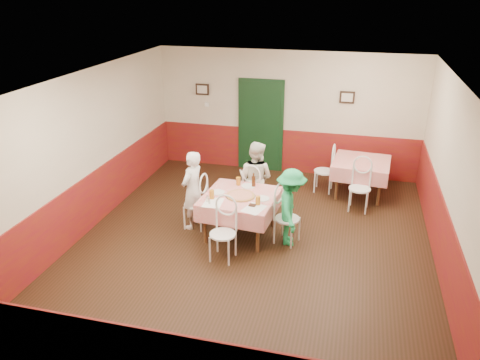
% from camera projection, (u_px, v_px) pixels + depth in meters
% --- Properties ---
extents(floor, '(7.00, 7.00, 0.00)m').
position_uv_depth(floor, '(253.00, 243.00, 8.06)').
color(floor, black).
rests_on(floor, ground).
extents(ceiling, '(7.00, 7.00, 0.00)m').
position_uv_depth(ceiling, '(255.00, 81.00, 6.96)').
color(ceiling, white).
rests_on(ceiling, back_wall).
extents(back_wall, '(6.00, 0.10, 2.80)m').
position_uv_depth(back_wall, '(287.00, 113.00, 10.63)').
color(back_wall, beige).
rests_on(back_wall, ground).
extents(front_wall, '(6.00, 0.10, 2.80)m').
position_uv_depth(front_wall, '(172.00, 301.00, 4.39)').
color(front_wall, beige).
rests_on(front_wall, ground).
extents(left_wall, '(0.10, 7.00, 2.80)m').
position_uv_depth(left_wall, '(87.00, 153.00, 8.19)').
color(left_wall, beige).
rests_on(left_wall, ground).
extents(right_wall, '(0.10, 7.00, 2.80)m').
position_uv_depth(right_wall, '(453.00, 187.00, 6.83)').
color(right_wall, beige).
rests_on(right_wall, ground).
extents(wainscot_back, '(6.00, 0.03, 1.00)m').
position_uv_depth(wainscot_back, '(286.00, 151.00, 10.97)').
color(wainscot_back, maroon).
rests_on(wainscot_back, ground).
extents(wainscot_left, '(0.03, 7.00, 1.00)m').
position_uv_depth(wainscot_left, '(94.00, 199.00, 8.54)').
color(wainscot_left, maroon).
rests_on(wainscot_left, ground).
extents(wainscot_right, '(0.03, 7.00, 1.00)m').
position_uv_depth(wainscot_right, '(442.00, 240.00, 7.19)').
color(wainscot_right, maroon).
rests_on(wainscot_right, ground).
extents(door, '(0.96, 0.06, 2.10)m').
position_uv_depth(door, '(261.00, 127.00, 10.86)').
color(door, black).
rests_on(door, ground).
extents(picture_left, '(0.32, 0.03, 0.26)m').
position_uv_depth(picture_left, '(202.00, 89.00, 10.86)').
color(picture_left, black).
rests_on(picture_left, back_wall).
extents(picture_right, '(0.32, 0.03, 0.26)m').
position_uv_depth(picture_right, '(347.00, 97.00, 10.12)').
color(picture_right, black).
rests_on(picture_right, back_wall).
extents(thermostat, '(0.10, 0.03, 0.10)m').
position_uv_depth(thermostat, '(207.00, 104.00, 10.98)').
color(thermostat, white).
rests_on(thermostat, back_wall).
extents(main_table, '(1.32, 1.32, 0.77)m').
position_uv_depth(main_table, '(240.00, 215.00, 8.22)').
color(main_table, red).
rests_on(main_table, ground).
extents(second_table, '(1.21, 1.21, 0.77)m').
position_uv_depth(second_table, '(360.00, 178.00, 9.78)').
color(second_table, red).
rests_on(second_table, ground).
extents(chair_left, '(0.45, 0.45, 0.90)m').
position_uv_depth(chair_left, '(196.00, 205.00, 8.44)').
color(chair_left, white).
rests_on(chair_left, ground).
extents(chair_right, '(0.52, 0.52, 0.90)m').
position_uv_depth(chair_right, '(287.00, 219.00, 7.93)').
color(chair_right, white).
rests_on(chair_right, ground).
extents(chair_far, '(0.47, 0.47, 0.90)m').
position_uv_depth(chair_far, '(254.00, 192.00, 8.93)').
color(chair_far, white).
rests_on(chair_far, ground).
extents(chair_near, '(0.46, 0.46, 0.90)m').
position_uv_depth(chair_near, '(223.00, 234.00, 7.45)').
color(chair_near, white).
rests_on(chair_near, ground).
extents(chair_second_a, '(0.45, 0.45, 0.90)m').
position_uv_depth(chair_second_a, '(324.00, 171.00, 9.92)').
color(chair_second_a, white).
rests_on(chair_second_a, ground).
extents(chair_second_b, '(0.45, 0.45, 0.90)m').
position_uv_depth(chair_second_b, '(360.00, 189.00, 9.08)').
color(chair_second_b, white).
rests_on(chair_second_b, ground).
extents(pizza, '(0.53, 0.53, 0.03)m').
position_uv_depth(pizza, '(241.00, 195.00, 8.03)').
color(pizza, '#B74723').
rests_on(pizza, main_table).
extents(plate_left, '(0.27, 0.27, 0.01)m').
position_uv_depth(plate_left, '(218.00, 192.00, 8.17)').
color(plate_left, white).
rests_on(plate_left, main_table).
extents(plate_right, '(0.27, 0.27, 0.01)m').
position_uv_depth(plate_right, '(262.00, 199.00, 7.94)').
color(plate_right, white).
rests_on(plate_right, main_table).
extents(plate_far, '(0.27, 0.27, 0.01)m').
position_uv_depth(plate_far, '(248.00, 186.00, 8.42)').
color(plate_far, white).
rests_on(plate_far, main_table).
extents(glass_a, '(0.09, 0.09, 0.16)m').
position_uv_depth(glass_a, '(212.00, 194.00, 7.92)').
color(glass_a, '#BF7219').
rests_on(glass_a, main_table).
extents(glass_b, '(0.09, 0.09, 0.15)m').
position_uv_depth(glass_b, '(258.00, 200.00, 7.71)').
color(glass_b, '#BF7219').
rests_on(glass_b, main_table).
extents(glass_c, '(0.09, 0.09, 0.15)m').
position_uv_depth(glass_c, '(238.00, 181.00, 8.46)').
color(glass_c, '#BF7219').
rests_on(glass_c, main_table).
extents(beer_bottle, '(0.07, 0.07, 0.24)m').
position_uv_depth(beer_bottle, '(254.00, 181.00, 8.36)').
color(beer_bottle, '#381C0A').
rests_on(beer_bottle, main_table).
extents(shaker_a, '(0.04, 0.04, 0.09)m').
position_uv_depth(shaker_a, '(207.00, 199.00, 7.82)').
color(shaker_a, silver).
rests_on(shaker_a, main_table).
extents(shaker_b, '(0.04, 0.04, 0.09)m').
position_uv_depth(shaker_b, '(209.00, 202.00, 7.74)').
color(shaker_b, silver).
rests_on(shaker_b, main_table).
extents(shaker_c, '(0.04, 0.04, 0.09)m').
position_uv_depth(shaker_c, '(207.00, 198.00, 7.86)').
color(shaker_c, '#B23319').
rests_on(shaker_c, main_table).
extents(menu_left, '(0.32, 0.42, 0.00)m').
position_uv_depth(menu_left, '(213.00, 203.00, 7.80)').
color(menu_left, white).
rests_on(menu_left, main_table).
extents(menu_right, '(0.40, 0.47, 0.00)m').
position_uv_depth(menu_right, '(254.00, 209.00, 7.60)').
color(menu_right, white).
rests_on(menu_right, main_table).
extents(wallet, '(0.12, 0.10, 0.02)m').
position_uv_depth(wallet, '(252.00, 205.00, 7.69)').
color(wallet, black).
rests_on(wallet, main_table).
extents(diner_left, '(0.48, 0.61, 1.45)m').
position_uv_depth(diner_left, '(192.00, 190.00, 8.35)').
color(diner_left, gray).
rests_on(diner_left, ground).
extents(diner_far, '(0.82, 0.71, 1.45)m').
position_uv_depth(diner_far, '(255.00, 178.00, 8.86)').
color(diner_far, gray).
rests_on(diner_far, ground).
extents(diner_right, '(0.65, 0.95, 1.35)m').
position_uv_depth(diner_right, '(291.00, 207.00, 7.83)').
color(diner_right, gray).
rests_on(diner_right, ground).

